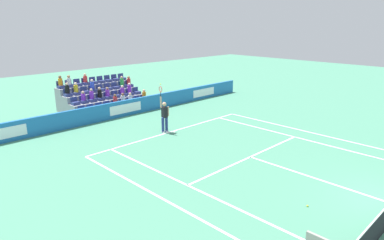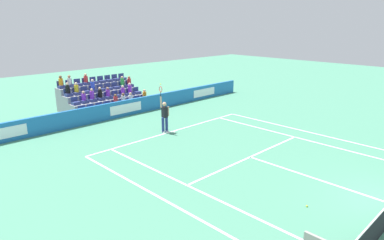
# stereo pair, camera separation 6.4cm
# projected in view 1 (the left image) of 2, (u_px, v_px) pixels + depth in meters

# --- Properties ---
(line_baseline) EXTENTS (10.97, 0.10, 0.01)m
(line_baseline) POSITION_uv_depth(u_px,v_px,m) (173.00, 131.00, 19.85)
(line_baseline) COLOR white
(line_baseline) RESTS_ON ground
(line_service) EXTENTS (8.23, 0.10, 0.01)m
(line_service) POSITION_uv_depth(u_px,v_px,m) (250.00, 157.00, 16.11)
(line_service) COLOR white
(line_service) RESTS_ON ground
(line_centre_service) EXTENTS (0.10, 6.40, 0.01)m
(line_centre_service) POSITION_uv_depth(u_px,v_px,m) (315.00, 178.00, 13.93)
(line_centre_service) COLOR white
(line_centre_service) RESTS_ON ground
(line_singles_sideline_left) EXTENTS (0.10, 11.89, 0.01)m
(line_singles_sideline_left) POSITION_uv_depth(u_px,v_px,m) (196.00, 189.00, 13.01)
(line_singles_sideline_left) COLOR white
(line_singles_sideline_left) RESTS_ON ground
(line_singles_sideline_right) EXTENTS (0.10, 11.89, 0.01)m
(line_singles_sideline_right) POSITION_uv_depth(u_px,v_px,m) (302.00, 139.00, 18.59)
(line_singles_sideline_right) COLOR white
(line_singles_sideline_right) RESTS_ON ground
(line_doubles_sideline_left) EXTENTS (0.10, 11.89, 0.01)m
(line_doubles_sideline_left) POSITION_uv_depth(u_px,v_px,m) (169.00, 202.00, 12.08)
(line_doubles_sideline_left) COLOR white
(line_doubles_sideline_left) RESTS_ON ground
(line_doubles_sideline_right) EXTENTS (0.10, 11.89, 0.01)m
(line_doubles_sideline_right) POSITION_uv_depth(u_px,v_px,m) (314.00, 133.00, 19.51)
(line_doubles_sideline_right) COLOR white
(line_doubles_sideline_right) RESTS_ON ground
(line_centre_mark) EXTENTS (0.10, 0.20, 0.01)m
(line_centre_mark) POSITION_uv_depth(u_px,v_px,m) (174.00, 132.00, 19.78)
(line_centre_mark) COLOR white
(line_centre_mark) RESTS_ON ground
(sponsor_barrier) EXTENTS (22.87, 0.22, 1.07)m
(sponsor_barrier) POSITION_uv_depth(u_px,v_px,m) (125.00, 108.00, 22.97)
(sponsor_barrier) COLOR #1E66AD
(sponsor_barrier) RESTS_ON ground
(tennis_player) EXTENTS (0.52, 0.39, 2.85)m
(tennis_player) POSITION_uv_depth(u_px,v_px,m) (164.00, 116.00, 19.41)
(tennis_player) COLOR navy
(tennis_player) RESTS_ON ground
(stadium_stand) EXTENTS (5.58, 3.80, 2.56)m
(stadium_stand) POSITION_uv_depth(u_px,v_px,m) (102.00, 99.00, 24.92)
(stadium_stand) COLOR gray
(stadium_stand) RESTS_ON ground
(loose_tennis_ball) EXTENTS (0.07, 0.07, 0.07)m
(loose_tennis_ball) POSITION_uv_depth(u_px,v_px,m) (307.00, 206.00, 11.78)
(loose_tennis_ball) COLOR #D1E533
(loose_tennis_ball) RESTS_ON ground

